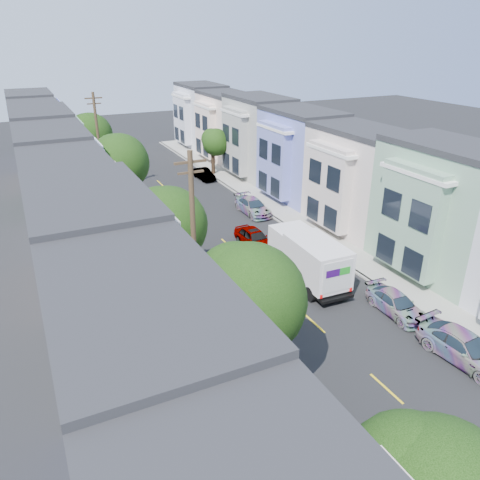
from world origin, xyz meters
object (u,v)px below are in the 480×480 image
object	(u,v)px
parked_right_d	(204,174)
parked_left_b	(344,471)
tree_b	(247,301)
tree_c	(167,226)
tree_e	(90,136)
lead_sedan	(254,238)
tree_far_r	(215,143)
parked_right_b	(396,304)
parked_right_a	(465,348)
utility_pole_near	(194,248)
tree_d	(119,163)
fedex_truck	(309,257)
parked_left_c	(228,325)
parked_left_d	(173,257)
parked_right_c	(253,206)
utility_pole_far	(99,146)

from	to	relation	value
parked_right_d	parked_left_b	bearing A→B (deg)	-107.65
tree_b	tree_c	xyz separation A→B (m)	(0.00, 10.65, -0.67)
tree_b	parked_right_d	distance (m)	35.40
tree_e	lead_sedan	size ratio (longest dim) A/B	1.70
tree_far_r	tree_b	bearing A→B (deg)	-110.88
parked_right_b	tree_b	bearing A→B (deg)	-164.08
tree_b	parked_right_a	distance (m)	12.28
parked_left_b	parked_right_d	bearing A→B (deg)	76.51
utility_pole_near	lead_sedan	distance (m)	12.64
tree_far_r	parked_right_b	size ratio (longest dim) A/B	1.30
parked_left_b	tree_e	bearing A→B (deg)	92.70
tree_b	parked_right_d	xyz separation A→B (m)	(11.20, 33.24, -4.73)
tree_far_r	lead_sedan	size ratio (longest dim) A/B	1.20
tree_d	parked_left_b	distance (m)	28.81
fedex_truck	parked_left_c	distance (m)	8.03
tree_far_r	tree_e	bearing A→B (deg)	167.57
parked_left_d	parked_right_c	bearing A→B (deg)	37.41
utility_pole_near	fedex_truck	xyz separation A→B (m)	(8.66, 2.29, -3.37)
tree_c	lead_sedan	size ratio (longest dim) A/B	1.59
parked_left_c	fedex_truck	bearing A→B (deg)	18.31
tree_far_r	parked_left_b	world-z (taller)	tree_far_r
tree_c	utility_pole_far	bearing A→B (deg)	90.00
utility_pole_near	parked_left_c	xyz separation A→B (m)	(1.40, -0.95, -4.51)
utility_pole_near	parked_left_d	size ratio (longest dim) A/B	2.60
parked_right_d	tree_e	bearing A→B (deg)	155.86
tree_c	parked_left_c	xyz separation A→B (m)	(1.40, -5.59, -4.03)
tree_d	utility_pole_far	xyz separation A→B (m)	(0.00, 8.82, -0.36)
utility_pole_far	parked_right_b	bearing A→B (deg)	-69.03
tree_c	utility_pole_near	bearing A→B (deg)	-89.98
parked_left_b	tree_c	bearing A→B (deg)	95.89
tree_c	parked_left_c	bearing A→B (deg)	-75.92
tree_c	parked_left_c	size ratio (longest dim) A/B	1.82
tree_b	parked_left_b	world-z (taller)	tree_b
tree_far_r	parked_left_d	world-z (taller)	tree_far_r
tree_c	tree_d	size ratio (longest dim) A/B	0.89
fedex_truck	parked_left_d	size ratio (longest dim) A/B	1.73
parked_right_c	fedex_truck	bearing A→B (deg)	-101.49
utility_pole_far	lead_sedan	world-z (taller)	utility_pole_far
parked_right_b	parked_right_c	world-z (taller)	parked_right_c
tree_b	tree_c	world-z (taller)	tree_b
parked_left_d	lead_sedan	bearing A→B (deg)	5.58
utility_pole_near	parked_right_c	distance (m)	19.39
utility_pole_near	parked_right_b	xyz separation A→B (m)	(11.20, -3.23, -4.54)
tree_d	utility_pole_near	xyz separation A→B (m)	(0.00, -17.18, -0.36)
tree_b	parked_right_b	distance (m)	12.48
tree_b	parked_left_d	xyz separation A→B (m)	(1.40, 14.39, -4.72)
parked_left_b	parked_left_c	world-z (taller)	parked_left_c
tree_e	parked_left_c	world-z (taller)	tree_e
tree_c	utility_pole_near	distance (m)	4.66
parked_right_b	parked_left_b	bearing A→B (deg)	-139.01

